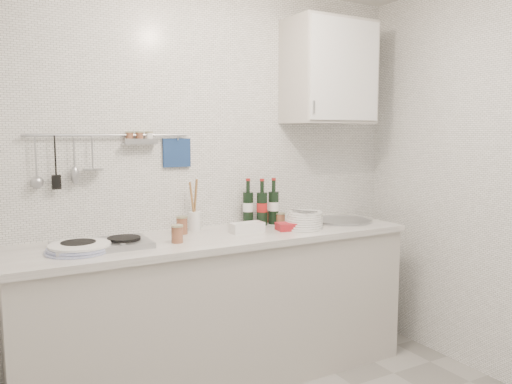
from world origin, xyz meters
The scene contains 14 objects.
back_wall centered at (0.00, 1.40, 1.25)m, with size 3.00×0.02×2.50m, color silver.
counter centered at (0.01, 1.10, 0.43)m, with size 2.44×0.64×0.96m.
wall_rail centered at (-0.60, 1.37, 1.43)m, with size 0.98×0.09×0.34m.
wall_cabinet centered at (0.90, 1.22, 1.95)m, with size 0.60×0.38×0.70m.
plate_stack_hob centered at (-0.83, 1.06, 0.94)m, with size 0.33×0.33×0.04m.
plate_stack_sink centered at (0.57, 1.03, 0.97)m, with size 0.28×0.27×0.11m.
wine_bottles centered at (0.39, 1.28, 1.07)m, with size 0.24×0.13×0.31m.
butter_dish centered at (0.18, 1.08, 0.95)m, with size 0.21×0.10×0.06m, color white.
strawberry_punnet centered at (0.43, 1.02, 0.94)m, with size 0.11×0.11×0.05m, color red.
utensil_crock centered at (-0.08, 1.30, 1.00)m, with size 0.08×0.08×0.33m.
jar_a centered at (-0.19, 1.23, 0.97)m, with size 0.07×0.07×0.11m.
jar_b centered at (0.46, 1.35, 0.96)m, with size 0.06×0.06×0.08m.
jar_c centered at (0.51, 1.23, 0.96)m, with size 0.07×0.07×0.08m.
jar_d centered at (-0.30, 1.01, 0.97)m, with size 0.07×0.07×0.10m.
Camera 1 is at (-1.26, -1.60, 1.53)m, focal length 35.00 mm.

